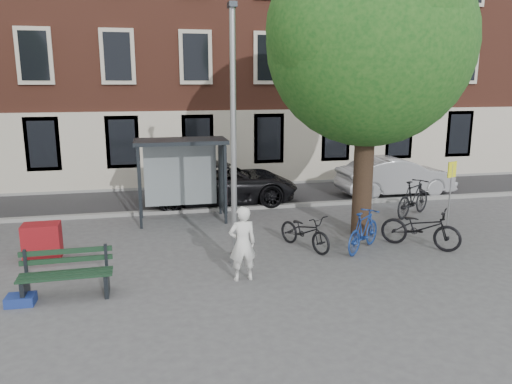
{
  "coord_description": "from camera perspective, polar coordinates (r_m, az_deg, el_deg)",
  "views": [
    {
      "loc": [
        -1.92,
        -11.57,
        4.41
      ],
      "look_at": [
        0.87,
        1.54,
        1.4
      ],
      "focal_mm": 35.0,
      "sensor_mm": 36.0,
      "label": 1
    }
  ],
  "objects": [
    {
      "name": "road",
      "position": [
        19.19,
        -5.96,
        -0.69
      ],
      "size": [
        40.0,
        4.0,
        0.01
      ],
      "primitive_type": "cube",
      "color": "#28282B",
      "rests_on": "ground"
    },
    {
      "name": "bench",
      "position": [
        11.19,
        -20.86,
        -8.99
      ],
      "size": [
        1.88,
        0.66,
        0.96
      ],
      "rotation": [
        0.0,
        0.0,
        0.03
      ],
      "color": "#1E2328",
      "rests_on": "ground"
    },
    {
      "name": "painter",
      "position": [
        11.16,
        -1.56,
        -5.92
      ],
      "size": [
        0.65,
        0.46,
        1.71
      ],
      "primitive_type": "imported",
      "rotation": [
        0.0,
        0.0,
        3.22
      ],
      "color": "white",
      "rests_on": "ground"
    },
    {
      "name": "bike_a",
      "position": [
        14.1,
        18.3,
        -3.88
      ],
      "size": [
        2.06,
        1.94,
        1.11
      ],
      "primitive_type": "imported",
      "rotation": [
        0.0,
        0.0,
        0.85
      ],
      "color": "black",
      "rests_on": "ground"
    },
    {
      "name": "curb_far",
      "position": [
        21.12,
        -6.55,
        0.68
      ],
      "size": [
        40.0,
        0.25,
        0.12
      ],
      "primitive_type": "cube",
      "color": "gray",
      "rests_on": "ground"
    },
    {
      "name": "car_dark",
      "position": [
        18.24,
        -3.9,
        1.1
      ],
      "size": [
        5.52,
        2.58,
        1.53
      ],
      "primitive_type": "imported",
      "rotation": [
        0.0,
        0.0,
        1.56
      ],
      "color": "black",
      "rests_on": "ground"
    },
    {
      "name": "bus_shelter",
      "position": [
        15.93,
        -7.16,
        3.56
      ],
      "size": [
        2.85,
        1.45,
        2.62
      ],
      "color": "#1E2328",
      "rests_on": "ground"
    },
    {
      "name": "blue_crate",
      "position": [
        11.28,
        -25.3,
        -11.09
      ],
      "size": [
        0.56,
        0.42,
        0.2
      ],
      "primitive_type": "cube",
      "rotation": [
        0.0,
        0.0,
        -0.03
      ],
      "color": "navy",
      "rests_on": "ground"
    },
    {
      "name": "building_row",
      "position": [
        24.78,
        -7.93,
        18.54
      ],
      "size": [
        30.0,
        8.0,
        14.0
      ],
      "primitive_type": "cube",
      "color": "brown",
      "rests_on": "ground"
    },
    {
      "name": "red_stand",
      "position": [
        13.72,
        -23.25,
        -5.18
      ],
      "size": [
        0.91,
        0.62,
        0.9
      ],
      "primitive_type": "cube",
      "rotation": [
        0.0,
        0.0,
        0.02
      ],
      "color": "maroon",
      "rests_on": "ground"
    },
    {
      "name": "notice_sign",
      "position": [
        15.83,
        21.41,
        1.32
      ],
      "size": [
        0.35,
        0.16,
        2.08
      ],
      "rotation": [
        0.0,
        0.0,
        0.36
      ],
      "color": "#9EA0A3",
      "rests_on": "ground"
    },
    {
      "name": "curb_near",
      "position": [
        17.24,
        -5.24,
        -2.01
      ],
      "size": [
        40.0,
        0.25,
        0.12
      ],
      "primitive_type": "cube",
      "color": "gray",
      "rests_on": "ground"
    },
    {
      "name": "bike_c",
      "position": [
        13.37,
        5.61,
        -4.48
      ],
      "size": [
        1.39,
        1.94,
        0.97
      ],
      "primitive_type": "imported",
      "rotation": [
        0.0,
        0.0,
        0.46
      ],
      "color": "black",
      "rests_on": "ground"
    },
    {
      "name": "tree_right",
      "position": [
        14.3,
        13.13,
        17.17
      ],
      "size": [
        5.76,
        5.6,
        8.2
      ],
      "color": "black",
      "rests_on": "ground"
    },
    {
      "name": "bike_b",
      "position": [
        13.45,
        12.19,
        -4.33
      ],
      "size": [
        1.69,
        1.61,
        1.09
      ],
      "primitive_type": "imported",
      "rotation": [
        0.0,
        0.0,
        2.31
      ],
      "color": "navy",
      "rests_on": "ground"
    },
    {
      "name": "bike_d",
      "position": [
        17.26,
        17.53,
        -0.65
      ],
      "size": [
        2.02,
        1.61,
        1.23
      ],
      "primitive_type": "imported",
      "rotation": [
        0.0,
        0.0,
        2.16
      ],
      "color": "black",
      "rests_on": "ground"
    },
    {
      "name": "ground",
      "position": [
        12.53,
        -2.45,
        -7.96
      ],
      "size": [
        90.0,
        90.0,
        0.0
      ],
      "primitive_type": "plane",
      "color": "#4C4C4F",
      "rests_on": "ground"
    },
    {
      "name": "car_silver",
      "position": [
        20.23,
        15.66,
        1.75
      ],
      "size": [
        4.58,
        1.74,
        1.49
      ],
      "primitive_type": "imported",
      "rotation": [
        0.0,
        0.0,
        1.61
      ],
      "color": "#9D9EA4",
      "rests_on": "ground"
    },
    {
      "name": "lamppost",
      "position": [
        11.84,
        -2.58,
        4.75
      ],
      "size": [
        0.28,
        0.35,
        6.11
      ],
      "color": "#9EA0A3",
      "rests_on": "ground"
    }
  ]
}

